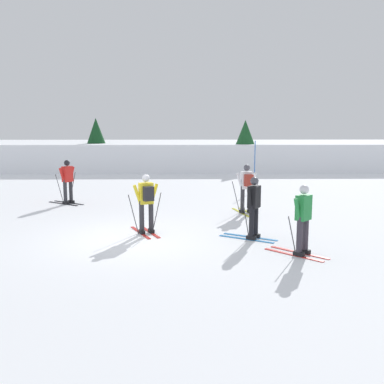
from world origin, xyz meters
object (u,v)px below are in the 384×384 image
(skier_red, at_px, (67,181))
(trail_marker_pole, at_px, (255,166))
(skier_black, at_px, (254,206))
(skier_white, at_px, (247,186))
(skier_green, at_px, (303,218))
(skier_yellow, at_px, (146,201))
(conifer_far_left, at_px, (96,138))
(conifer_far_right, at_px, (245,141))

(skier_red, bearing_deg, trail_marker_pole, 23.59)
(skier_black, height_order, skier_white, same)
(skier_black, relative_size, skier_red, 1.00)
(skier_white, relative_size, skier_green, 1.00)
(skier_yellow, distance_m, skier_white, 4.33)
(skier_red, xyz_separation_m, skier_white, (6.69, -2.00, 0.04))
(skier_yellow, distance_m, trail_marker_pole, 9.35)
(trail_marker_pole, height_order, conifer_far_left, conifer_far_left)
(skier_red, height_order, skier_white, same)
(skier_green, distance_m, conifer_far_left, 21.39)
(skier_yellow, relative_size, conifer_far_right, 0.52)
(skier_red, relative_size, skier_white, 1.00)
(skier_black, distance_m, conifer_far_right, 16.99)
(skier_white, bearing_deg, skier_yellow, -138.37)
(skier_red, bearing_deg, skier_yellow, -54.75)
(trail_marker_pole, bearing_deg, skier_yellow, -117.67)
(skier_red, bearing_deg, conifer_far_right, 53.50)
(conifer_far_left, bearing_deg, skier_green, -66.43)
(skier_yellow, height_order, trail_marker_pole, trail_marker_pole)
(skier_white, distance_m, skier_green, 5.12)
(skier_yellow, relative_size, conifer_far_left, 0.50)
(conifer_far_right, bearing_deg, trail_marker_pole, -94.31)
(conifer_far_left, bearing_deg, skier_black, -67.11)
(skier_green, bearing_deg, skier_red, 136.03)
(skier_black, bearing_deg, conifer_far_right, 83.26)
(skier_green, height_order, conifer_far_left, conifer_far_left)
(skier_yellow, xyz_separation_m, conifer_far_right, (4.94, 16.21, 0.99))
(skier_green, bearing_deg, skier_white, 97.24)
(conifer_far_left, height_order, conifer_far_right, conifer_far_left)
(skier_red, height_order, conifer_far_right, conifer_far_right)
(skier_yellow, height_order, skier_green, same)
(conifer_far_left, relative_size, conifer_far_right, 1.04)
(skier_green, xyz_separation_m, conifer_far_left, (-8.54, 19.58, 1.17))
(skier_black, relative_size, skier_green, 1.00)
(conifer_far_left, distance_m, conifer_far_right, 9.67)
(skier_white, relative_size, trail_marker_pole, 0.74)
(skier_green, bearing_deg, conifer_far_right, 86.72)
(skier_green, bearing_deg, conifer_far_left, 113.57)
(skier_black, height_order, conifer_far_right, conifer_far_right)
(skier_yellow, distance_m, conifer_far_left, 18.03)
(skier_red, distance_m, skier_white, 6.98)
(skier_yellow, relative_size, skier_white, 1.00)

